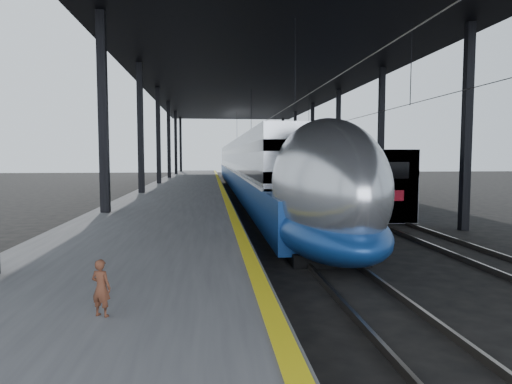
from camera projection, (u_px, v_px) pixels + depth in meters
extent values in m
plane|color=black|center=(261.00, 261.00, 14.26)|extent=(160.00, 160.00, 0.00)
cube|color=#4C4C4F|center=(183.00, 194.00, 33.70)|extent=(6.00, 80.00, 1.00)
cube|color=yellow|center=(221.00, 187.00, 33.95)|extent=(0.30, 80.00, 0.01)
cube|color=slate|center=(248.00, 199.00, 34.22)|extent=(0.08, 80.00, 0.16)
cube|color=slate|center=(267.00, 199.00, 34.37)|extent=(0.08, 80.00, 0.16)
cube|color=slate|center=(313.00, 198.00, 34.73)|extent=(0.08, 80.00, 0.16)
cube|color=slate|center=(332.00, 198.00, 34.88)|extent=(0.08, 80.00, 0.16)
cube|color=black|center=(103.00, 126.00, 18.28)|extent=(0.35, 0.35, 9.00)
cube|color=black|center=(467.00, 128.00, 19.85)|extent=(0.35, 0.35, 9.00)
cube|color=black|center=(141.00, 136.00, 28.20)|extent=(0.35, 0.35, 9.00)
cube|color=black|center=(381.00, 137.00, 29.76)|extent=(0.35, 0.35, 9.00)
cube|color=black|center=(158.00, 142.00, 38.11)|extent=(0.35, 0.35, 9.00)
cube|color=black|center=(338.00, 142.00, 39.68)|extent=(0.35, 0.35, 9.00)
cube|color=black|center=(169.00, 145.00, 48.03)|extent=(0.35, 0.35, 9.00)
cube|color=black|center=(312.00, 145.00, 49.60)|extent=(0.35, 0.35, 9.00)
cube|color=black|center=(176.00, 147.00, 57.95)|extent=(0.35, 0.35, 9.00)
cube|color=black|center=(295.00, 147.00, 59.52)|extent=(0.35, 0.35, 9.00)
cube|color=black|center=(181.00, 148.00, 67.87)|extent=(0.35, 0.35, 9.00)
cube|color=black|center=(283.00, 148.00, 69.43)|extent=(0.35, 0.35, 9.00)
cube|color=black|center=(256.00, 75.00, 33.57)|extent=(18.00, 75.00, 0.45)
cylinder|color=slate|center=(257.00, 126.00, 33.87)|extent=(0.03, 74.00, 0.03)
cylinder|color=slate|center=(323.00, 127.00, 34.38)|extent=(0.03, 74.00, 0.03)
cube|color=#AEB0B5|center=(245.00, 164.00, 45.62)|extent=(3.10, 57.00, 4.28)
cube|color=navy|center=(246.00, 178.00, 44.24)|extent=(3.19, 62.00, 1.66)
cube|color=silver|center=(245.00, 169.00, 45.66)|extent=(3.21, 57.00, 0.11)
cube|color=black|center=(245.00, 152.00, 45.52)|extent=(3.14, 57.00, 0.45)
cube|color=black|center=(245.00, 164.00, 45.62)|extent=(3.14, 57.00, 0.45)
ellipsoid|color=#AEB0B5|center=(323.00, 187.00, 14.39)|extent=(3.10, 8.40, 4.28)
ellipsoid|color=navy|center=(323.00, 226.00, 14.49)|extent=(3.19, 8.40, 1.82)
ellipsoid|color=black|center=(349.00, 161.00, 11.75)|extent=(1.60, 2.20, 0.96)
cube|color=black|center=(323.00, 253.00, 14.56)|extent=(2.35, 2.60, 0.40)
cube|color=black|center=(255.00, 195.00, 36.38)|extent=(2.35, 2.60, 0.40)
cube|color=navy|center=(339.00, 178.00, 30.38)|extent=(2.57, 18.00, 3.48)
cube|color=gray|center=(387.00, 186.00, 22.05)|extent=(2.61, 1.20, 3.53)
cube|color=black|center=(393.00, 170.00, 21.38)|extent=(1.56, 0.06, 0.78)
cube|color=#A60C1D|center=(392.00, 196.00, 21.47)|extent=(1.10, 0.06, 0.50)
cube|color=gray|center=(289.00, 170.00, 49.23)|extent=(2.57, 18.00, 3.48)
cube|color=gray|center=(267.00, 166.00, 68.07)|extent=(2.57, 18.00, 3.48)
cube|color=black|center=(370.00, 214.00, 24.56)|extent=(2.02, 2.40, 0.36)
cube|color=black|center=(294.00, 187.00, 46.38)|extent=(2.02, 2.40, 0.36)
imported|color=#512A1B|center=(101.00, 288.00, 6.45)|extent=(0.35, 0.30, 0.82)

